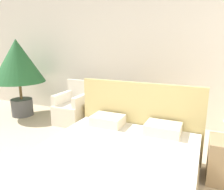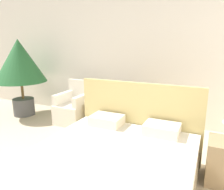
% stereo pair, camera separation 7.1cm
% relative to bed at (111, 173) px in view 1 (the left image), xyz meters
% --- Properties ---
extents(wall_back, '(10.00, 0.06, 2.90)m').
position_rel_bed_xyz_m(wall_back, '(-0.84, 2.50, 1.18)').
color(wall_back, silver).
rests_on(wall_back, ground_plane).
extents(bed, '(1.81, 2.20, 1.11)m').
position_rel_bed_xyz_m(bed, '(0.00, 0.00, 0.00)').
color(bed, '#8C7A5B').
rests_on(bed, ground_plane).
extents(armchair_near_window_left, '(0.58, 0.68, 0.87)m').
position_rel_bed_xyz_m(armchair_near_window_left, '(-1.68, 1.77, 0.01)').
color(armchair_near_window_left, silver).
rests_on(armchair_near_window_left, ground_plane).
extents(armchair_near_window_right, '(0.59, 0.69, 0.87)m').
position_rel_bed_xyz_m(armchair_near_window_right, '(-0.74, 1.77, 0.01)').
color(armchair_near_window_right, silver).
rests_on(armchair_near_window_right, ground_plane).
extents(potted_palm, '(1.14, 1.14, 1.74)m').
position_rel_bed_xyz_m(potted_palm, '(-3.02, 1.67, 0.92)').
color(potted_palm, '#4C4C4C').
rests_on(potted_palm, ground_plane).
extents(side_table, '(0.29, 0.29, 0.45)m').
position_rel_bed_xyz_m(side_table, '(-1.21, 1.75, -0.04)').
color(side_table, gold).
rests_on(side_table, ground_plane).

